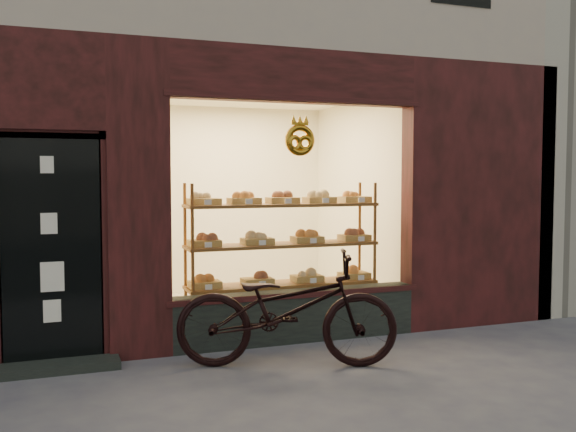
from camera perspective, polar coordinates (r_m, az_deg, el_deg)
name	(u,v)px	position (r m, az deg, el deg)	size (l,w,h in m)	color
ground	(343,415)	(5.01, 4.90, -17.25)	(90.00, 90.00, 0.00)	slate
display_shelf	(283,255)	(7.26, -0.49, -3.52)	(2.20, 0.45, 1.70)	brown
bicycle	(287,309)	(6.02, -0.11, -8.30)	(0.72, 2.05, 1.08)	black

